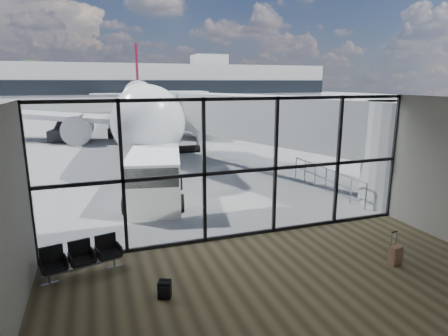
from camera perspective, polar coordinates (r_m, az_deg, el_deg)
ground at (r=51.02m, az=-14.48°, el=7.06°), size 220.00×220.00×0.00m
lounge_shell at (r=7.56m, az=16.29°, el=-5.17°), size 12.02×8.01×4.51m
glass_curtain_wall at (r=11.74m, az=2.58°, el=-0.25°), size 12.10×0.12×4.50m
jet_bridge at (r=20.03m, az=8.15°, el=6.64°), size 8.00×16.50×4.33m
apron_railing at (r=17.72m, az=15.25°, el=-1.23°), size 0.06×5.46×1.11m
far_terminal at (r=72.67m, az=-16.73°, el=11.92°), size 80.00×12.20×11.00m
tree_5 at (r=83.31m, az=-27.34°, el=12.26°), size 6.27×6.27×9.03m
seating_row at (r=10.73m, az=-20.93°, el=-12.39°), size 2.01×0.99×0.89m
backpack at (r=9.25m, az=-9.04°, el=-17.86°), size 0.35×0.35×0.45m
suitcase at (r=11.56m, az=24.69°, el=-11.99°), size 0.38×0.30×0.95m
airliner at (r=35.41m, az=-12.54°, el=9.45°), size 31.99×37.17×9.58m
service_van at (r=15.80m, az=-10.54°, el=-1.41°), size 3.06×5.09×2.07m
belt_loader at (r=35.10m, az=-23.74°, el=4.75°), size 1.90×3.78×1.66m
traffic_cone_a at (r=22.06m, az=-8.72°, el=0.78°), size 0.47×0.47×0.68m
traffic_cone_c at (r=25.98m, az=-9.09°, el=2.57°), size 0.44×0.44×0.63m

